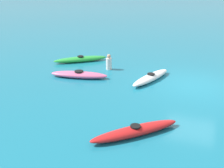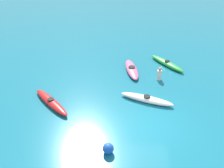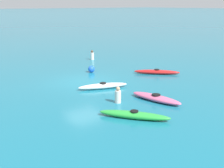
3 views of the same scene
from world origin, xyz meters
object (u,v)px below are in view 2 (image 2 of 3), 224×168
Objects in this scene: kayak_white at (147,99)px; buoy_blue at (108,149)px; kayak_red at (51,102)px; kayak_pink at (132,69)px; person_by_kayaks at (159,74)px; kayak_green at (167,63)px.

kayak_white is 6.25× the size of buoy_blue.
kayak_red is 6.21m from kayak_pink.
person_by_kayaks is at bearing -20.07° from kayak_white.
person_by_kayaks reaches higher than buoy_blue.
kayak_white is 3.53× the size of person_by_kayaks.
buoy_blue reaches higher than kayak_pink.
person_by_kayaks is (2.61, -0.95, 0.22)m from kayak_white.
kayak_red is at bearing 96.46° from kayak_white.
buoy_blue is at bearing 172.05° from kayak_pink.
kayak_pink is at bearing 60.06° from person_by_kayaks.
kayak_red is 3.17× the size of person_by_kayaks.
kayak_pink is at bearing -46.89° from kayak_red.
kayak_green is 3.39× the size of person_by_kayaks.
kayak_pink is (-1.11, 2.56, 0.00)m from kayak_green.
buoy_blue is at bearing 154.94° from kayak_white.
kayak_pink is 2.06m from person_by_kayaks.
kayak_green is at bearing -22.46° from buoy_blue.
kayak_green is 6.00× the size of buoy_blue.
kayak_white is 1.01× the size of kayak_pink.
kayak_pink is 7.77m from buoy_blue.
buoy_blue reaches higher than kayak_red.
kayak_white is at bearing -83.54° from kayak_red.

